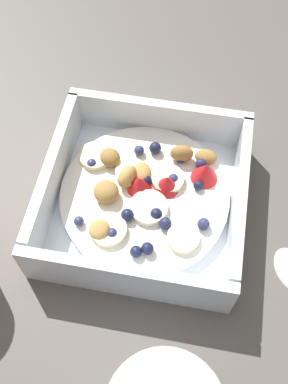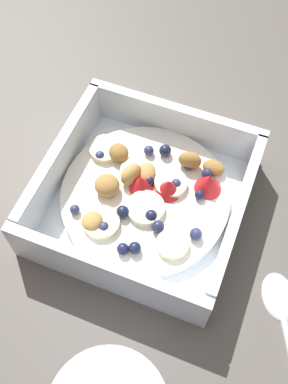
# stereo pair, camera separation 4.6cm
# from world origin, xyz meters

# --- Properties ---
(ground_plane) EXTENTS (2.40, 2.40, 0.00)m
(ground_plane) POSITION_xyz_m (0.00, 0.00, 0.00)
(ground_plane) COLOR #56514C
(fruit_bowl) EXTENTS (0.20, 0.20, 0.06)m
(fruit_bowl) POSITION_xyz_m (-0.01, 0.00, 0.02)
(fruit_bowl) COLOR white
(fruit_bowl) RESTS_ON ground
(spoon) EXTENTS (0.09, 0.16, 0.01)m
(spoon) POSITION_xyz_m (-0.17, 0.07, 0.00)
(spoon) COLOR silver
(spoon) RESTS_ON ground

